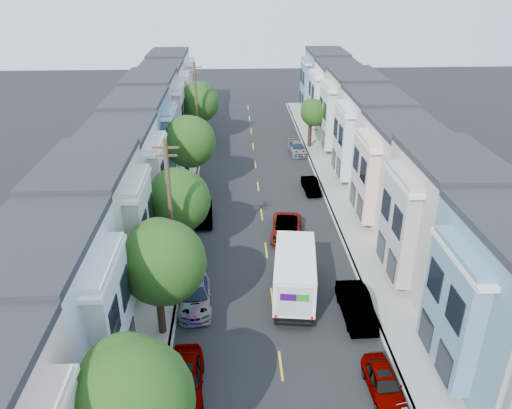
{
  "coord_description": "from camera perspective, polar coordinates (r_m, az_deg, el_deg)",
  "views": [
    {
      "loc": [
        -2.27,
        -26.18,
        19.23
      ],
      "look_at": [
        -0.61,
        9.43,
        2.2
      ],
      "focal_mm": 35.0,
      "sensor_mm": 36.0,
      "label": 1
    }
  ],
  "objects": [
    {
      "name": "centerline",
      "position": [
        45.51,
        0.43,
        0.54
      ],
      "size": [
        0.12,
        70.0,
        0.01
      ],
      "primitive_type": "cube",
      "color": "gold",
      "rests_on": "ground"
    },
    {
      "name": "fedex_truck",
      "position": [
        31.85,
        4.43,
        -7.82
      ],
      "size": [
        2.53,
        6.58,
        3.15
      ],
      "rotation": [
        0.0,
        0.0,
        -0.12
      ],
      "color": "white",
      "rests_on": "ground"
    },
    {
      "name": "sidewalk_left",
      "position": [
        45.71,
        -8.81,
        0.44
      ],
      "size": [
        2.6,
        70.0,
        0.15
      ],
      "primitive_type": "cube",
      "color": "gray",
      "rests_on": "ground"
    },
    {
      "name": "tree_c",
      "position": [
        35.19,
        -9.01,
        0.42
      ],
      "size": [
        4.51,
        4.51,
        6.76
      ],
      "color": "black",
      "rests_on": "ground"
    },
    {
      "name": "curb_right",
      "position": [
        46.18,
        7.95,
        0.77
      ],
      "size": [
        0.3,
        70.0,
        0.15
      ],
      "primitive_type": "cube",
      "color": "gray",
      "rests_on": "ground"
    },
    {
      "name": "utility_pole_far",
      "position": [
        56.13,
        -6.83,
        10.83
      ],
      "size": [
        1.6,
        0.26,
        10.0
      ],
      "color": "#42301E",
      "rests_on": "ground"
    },
    {
      "name": "tree_b",
      "position": [
        27.55,
        -10.76,
        -6.55
      ],
      "size": [
        4.7,
        4.7,
        7.18
      ],
      "color": "black",
      "rests_on": "ground"
    },
    {
      "name": "parked_right_d",
      "position": [
        57.13,
        4.71,
        6.43
      ],
      "size": [
        2.08,
        4.25,
        1.23
      ],
      "primitive_type": "imported",
      "rotation": [
        0.0,
        0.0,
        0.09
      ],
      "color": "black",
      "rests_on": "ground"
    },
    {
      "name": "tree_far_r",
      "position": [
        58.32,
        6.57,
        10.33
      ],
      "size": [
        3.1,
        3.1,
        5.7
      ],
      "color": "black",
      "rests_on": "ground"
    },
    {
      "name": "sidewalk_right",
      "position": [
        46.43,
        9.53,
        0.79
      ],
      "size": [
        2.6,
        70.0,
        0.15
      ],
      "primitive_type": "cube",
      "color": "gray",
      "rests_on": "ground"
    },
    {
      "name": "tree_a",
      "position": [
        20.26,
        -14.28,
        -20.99
      ],
      "size": [
        4.7,
        4.7,
        7.16
      ],
      "color": "black",
      "rests_on": "ground"
    },
    {
      "name": "tree_e",
      "position": [
        59.63,
        -6.61,
        11.53
      ],
      "size": [
        4.7,
        4.7,
        7.33
      ],
      "color": "black",
      "rests_on": "ground"
    },
    {
      "name": "parked_right_c",
      "position": [
        47.2,
        6.29,
        2.14
      ],
      "size": [
        1.48,
        3.72,
        1.22
      ],
      "primitive_type": "imported",
      "rotation": [
        0.0,
        0.0,
        0.05
      ],
      "color": "black",
      "rests_on": "ground"
    },
    {
      "name": "utility_pole_near",
      "position": [
        31.76,
        -9.68,
        -1.17
      ],
      "size": [
        1.6,
        0.26,
        10.0
      ],
      "color": "#42301E",
      "rests_on": "ground"
    },
    {
      "name": "lead_sedan",
      "position": [
        39.16,
        3.5,
        -2.79
      ],
      "size": [
        2.94,
        5.21,
        1.37
      ],
      "primitive_type": "imported",
      "rotation": [
        0.0,
        0.0,
        -0.14
      ],
      "color": "black",
      "rests_on": "ground"
    },
    {
      "name": "road_slab",
      "position": [
        45.51,
        0.43,
        0.55
      ],
      "size": [
        12.0,
        70.0,
        0.02
      ],
      "primitive_type": "cube",
      "color": "black",
      "rests_on": "ground"
    },
    {
      "name": "ground",
      "position": [
        32.57,
        1.87,
        -10.67
      ],
      "size": [
        160.0,
        160.0,
        0.0
      ],
      "primitive_type": "plane",
      "color": "black",
      "rests_on": "ground"
    },
    {
      "name": "parked_right_b",
      "position": [
        31.21,
        11.38,
        -11.33
      ],
      "size": [
        1.71,
        4.64,
        1.54
      ],
      "primitive_type": "imported",
      "rotation": [
        0.0,
        0.0,
        0.02
      ],
      "color": "silver",
      "rests_on": "ground"
    },
    {
      "name": "parked_left_d",
      "position": [
        41.69,
        -6.01,
        -1.02
      ],
      "size": [
        1.67,
        4.22,
        1.38
      ],
      "primitive_type": "imported",
      "rotation": [
        0.0,
        0.0,
        0.05
      ],
      "color": "#500C1A",
      "rests_on": "ground"
    },
    {
      "name": "townhouse_row_left",
      "position": [
        46.31,
        -13.48,
        0.25
      ],
      "size": [
        5.0,
        70.0,
        8.5
      ],
      "primitive_type": "cube",
      "color": "beige",
      "rests_on": "ground"
    },
    {
      "name": "tree_d",
      "position": [
        45.34,
        -7.7,
        7.1
      ],
      "size": [
        4.7,
        4.7,
        7.44
      ],
      "color": "black",
      "rests_on": "ground"
    },
    {
      "name": "parked_left_b",
      "position": [
        26.44,
        -8.06,
        -19.11
      ],
      "size": [
        1.94,
        4.72,
        1.51
      ],
      "primitive_type": "imported",
      "rotation": [
        0.0,
        0.0,
        0.03
      ],
      "color": "black",
      "rests_on": "ground"
    },
    {
      "name": "parked_left_c",
      "position": [
        31.88,
        -7.02,
        -10.18
      ],
      "size": [
        2.36,
        4.97,
        1.45
      ],
      "primitive_type": "imported",
      "rotation": [
        0.0,
        0.0,
        0.07
      ],
      "color": "#9095A6",
      "rests_on": "ground"
    },
    {
      "name": "parked_right_a",
      "position": [
        26.91,
        14.39,
        -19.18
      ],
      "size": [
        1.66,
        4.01,
        1.28
      ],
      "primitive_type": "imported",
      "rotation": [
        0.0,
        0.0,
        0.04
      ],
      "color": "#555B5D",
      "rests_on": "ground"
    },
    {
      "name": "curb_left",
      "position": [
        45.58,
        -7.18,
        0.47
      ],
      "size": [
        0.3,
        70.0,
        0.15
      ],
      "primitive_type": "cube",
      "color": "gray",
      "rests_on": "ground"
    },
    {
      "name": "townhouse_row_right",
      "position": [
        47.39,
        14.02,
        0.79
      ],
      "size": [
        5.0,
        70.0,
        8.5
      ],
      "primitive_type": "cube",
      "color": "beige",
      "rests_on": "ground"
    }
  ]
}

